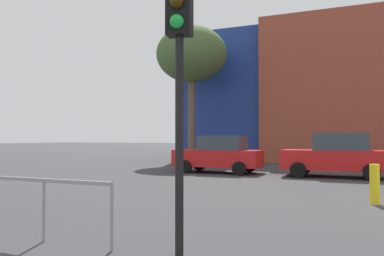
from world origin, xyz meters
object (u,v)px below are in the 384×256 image
parked_car_0 (219,154)px  traffic_light_near_left (179,48)px  bollard_yellow_2 (375,184)px  parked_car_1 (336,155)px  bare_tree_0 (191,55)px

parked_car_0 → traffic_light_near_left: size_ratio=1.02×
parked_car_0 → bollard_yellow_2: bearing=133.9°
bollard_yellow_2 → parked_car_0: bearing=133.9°
parked_car_1 → traffic_light_near_left: (-1.48, -12.77, 2.04)m
parked_car_0 → bare_tree_0: bearing=-55.7°
parked_car_1 → bollard_yellow_2: size_ratio=4.27×
parked_car_0 → bare_tree_0: (-3.92, 5.76, 6.27)m
bare_tree_0 → bollard_yellow_2: size_ratio=8.90×
parked_car_1 → traffic_light_near_left: size_ratio=1.08×
parked_car_1 → bollard_yellow_2: parked_car_1 is taller
parked_car_0 → parked_car_1: 5.31m
parked_car_0 → bollard_yellow_2: size_ratio=4.05×
parked_car_1 → bollard_yellow_2: bearing=100.3°
parked_car_1 → bollard_yellow_2: 6.92m
parked_car_0 → bollard_yellow_2: parked_car_0 is taller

